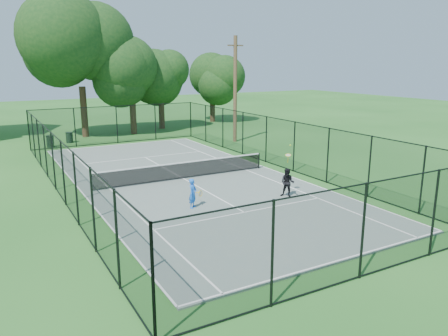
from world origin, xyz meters
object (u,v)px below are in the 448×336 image
tennis_net (183,170)px  player_black (287,183)px  player_blue (193,193)px  trash_bin_left (50,141)px  utility_pole (235,89)px  trash_bin_right (69,137)px

tennis_net → player_black: bearing=-61.4°
player_blue → player_black: player_black is taller
trash_bin_left → utility_pole: size_ratio=0.11×
tennis_net → player_blue: (-1.65, -4.74, 0.14)m
trash_bin_left → player_blue: player_blue is taller
tennis_net → trash_bin_left: size_ratio=11.13×
trash_bin_left → player_black: size_ratio=0.37×
trash_bin_left → player_black: (8.01, -19.22, 0.30)m
utility_pole → tennis_net: bearing=-133.8°
trash_bin_left → utility_pole: (13.64, -4.75, 3.80)m
utility_pole → player_blue: (-10.27, -13.74, -3.54)m
tennis_net → utility_pole: utility_pole is taller
trash_bin_left → player_blue: size_ratio=0.68×
trash_bin_right → player_blue: size_ratio=0.65×
tennis_net → trash_bin_left: 14.64m
tennis_net → player_blue: 5.02m
tennis_net → trash_bin_left: tennis_net is taller
utility_pole → player_blue: size_ratio=6.34×
trash_bin_right → utility_pole: 13.95m
trash_bin_right → player_blue: 19.84m
tennis_net → trash_bin_right: tennis_net is taller
tennis_net → player_black: (2.99, -5.47, 0.18)m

